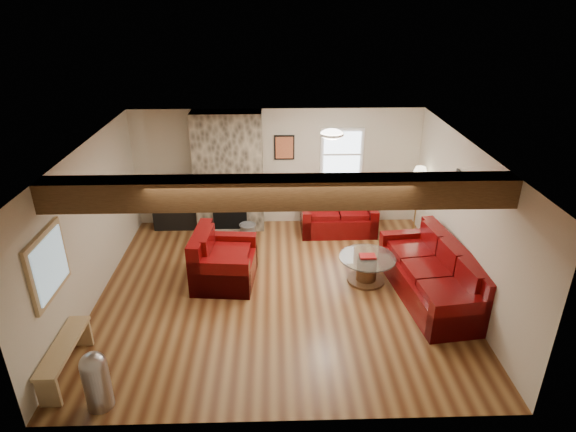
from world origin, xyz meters
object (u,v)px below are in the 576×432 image
sofa_three (431,272)px  tv_cabinet (178,216)px  armchair_red (224,257)px  coffee_table (367,269)px  television (176,195)px  loveseat (338,213)px  floor_lamp (420,178)px

sofa_three → tv_cabinet: size_ratio=2.40×
armchair_red → tv_cabinet: armchair_red is taller
coffee_table → tv_cabinet: (-3.66, 2.27, 0.01)m
sofa_three → television: bearing=-128.0°
television → coffee_table: bearing=-31.8°
armchair_red → television: 2.50m
coffee_table → sofa_three: bearing=-27.0°
sofa_three → coffee_table: (-0.96, 0.49, -0.22)m
armchair_red → television: television is taller
sofa_three → tv_cabinet: sofa_three is taller
sofa_three → loveseat: bearing=-160.8°
coffee_table → tv_cabinet: 4.31m
coffee_table → floor_lamp: size_ratio=0.65×
sofa_three → television: 5.39m
television → tv_cabinet: bearing=0.0°
television → floor_lamp: floor_lamp is taller
sofa_three → coffee_table: size_ratio=2.41×
armchair_red → television: bearing=33.7°
floor_lamp → coffee_table: bearing=-127.3°
loveseat → armchair_red: (-2.21, -1.88, 0.06)m
television → loveseat: bearing=-5.0°
armchair_red → tv_cabinet: bearing=33.7°
armchair_red → floor_lamp: 4.16m
armchair_red → television: size_ratio=1.35×
coffee_table → television: (-3.66, 2.27, 0.50)m
coffee_table → loveseat: bearing=97.5°
loveseat → coffee_table: bearing=-82.9°
sofa_three → armchair_red: size_ratio=2.05×
sofa_three → armchair_red: armchair_red is taller
sofa_three → floor_lamp: size_ratio=1.55×
sofa_three → loveseat: sofa_three is taller
armchair_red → tv_cabinet: 2.50m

